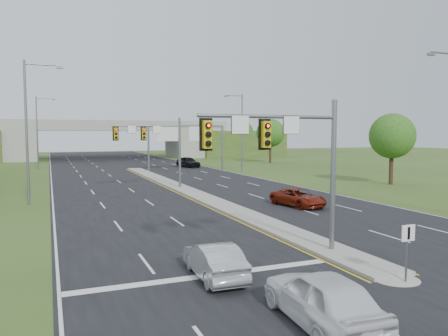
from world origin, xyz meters
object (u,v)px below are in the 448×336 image
signal_mast_near (291,151)px  sign_gantry (186,135)px  keep_right_sign (407,243)px  car_far_a (298,198)px  car_white (322,297)px  car_far_c (188,162)px  car_silver (214,260)px  overpass (108,142)px  signal_mast_far (157,141)px

signal_mast_near → sign_gantry: 45.88m
keep_right_sign → car_far_a: 16.94m
car_white → car_far_a: car_white is taller
signal_mast_near → car_far_c: signal_mast_near is taller
car_far_c → car_silver: bearing=-119.7°
keep_right_sign → signal_mast_near: bearing=116.9°
signal_mast_near → overpass: size_ratio=0.09×
sign_gantry → car_white: 52.66m
signal_mast_near → car_far_a: (7.57, 11.61, -4.05)m
overpass → car_far_c: bearing=-73.5°
sign_gantry → car_silver: size_ratio=2.84×
signal_mast_near → keep_right_sign: 5.94m
signal_mast_far → sign_gantry: 21.91m
keep_right_sign → signal_mast_far: bearing=94.4°
signal_mast_far → car_white: signal_mast_far is taller
signal_mast_near → keep_right_sign: (2.26, -4.45, -3.21)m
signal_mast_far → car_far_c: (11.01, 25.49, -3.85)m
signal_mast_near → car_white: bearing=-112.7°
keep_right_sign → car_far_a: (5.31, 16.07, -0.84)m
signal_mast_near → car_far_a: bearing=56.9°
signal_mast_far → car_far_c: signal_mast_far is taller
car_white → car_far_c: car_far_c is taller
keep_right_sign → sign_gantry: (6.68, 49.45, 3.72)m
signal_mast_near → overpass: overpass is taller
signal_mast_far → car_silver: signal_mast_far is taller
sign_gantry → overpass: 35.75m
overpass → car_white: overpass is taller
car_white → car_silver: bearing=-71.0°
signal_mast_near → sign_gantry: size_ratio=0.60×
signal_mast_near → signal_mast_far: size_ratio=1.00×
car_white → car_far_c: bearing=-100.3°
keep_right_sign → car_far_c: keep_right_sign is taller
signal_mast_far → sign_gantry: size_ratio=0.60×
signal_mast_near → signal_mast_far: (0.00, 25.00, 0.00)m
car_far_a → signal_mast_far: bearing=109.4°
sign_gantry → car_white: size_ratio=2.46×
car_white → car_silver: 5.20m
signal_mast_near → car_far_a: signal_mast_near is taller
sign_gantry → signal_mast_far: bearing=-114.1°
overpass → signal_mast_near: bearing=-91.6°
car_silver → car_far_c: (15.02, 51.69, 0.18)m
signal_mast_near → overpass: 80.11m
signal_mast_far → car_far_a: signal_mast_far is taller
overpass → car_silver: 81.56m
overpass → car_far_a: size_ratio=16.99×
car_far_a → car_silver: bearing=-142.2°
keep_right_sign → car_silver: 7.12m
signal_mast_far → car_white: bearing=-94.7°
signal_mast_near → car_far_c: bearing=77.7°
overpass → car_silver: (-6.27, -81.27, -2.86)m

